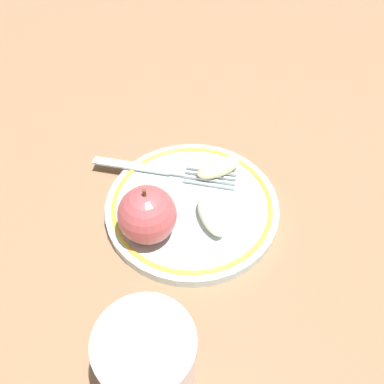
# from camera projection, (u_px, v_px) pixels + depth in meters

# --- Properties ---
(ground_plane) EXTENTS (2.00, 2.00, 0.00)m
(ground_plane) POSITION_uv_depth(u_px,v_px,m) (189.00, 200.00, 0.55)
(ground_plane) COLOR #926C4C
(plate) EXTENTS (0.21, 0.21, 0.02)m
(plate) POSITION_uv_depth(u_px,v_px,m) (192.00, 206.00, 0.53)
(plate) COLOR silver
(plate) RESTS_ON ground_plane
(apple_red_whole) EXTENTS (0.07, 0.07, 0.07)m
(apple_red_whole) POSITION_uv_depth(u_px,v_px,m) (147.00, 215.00, 0.47)
(apple_red_whole) COLOR #C05054
(apple_red_whole) RESTS_ON plate
(apple_slice_front) EXTENTS (0.05, 0.07, 0.02)m
(apple_slice_front) POSITION_uv_depth(u_px,v_px,m) (212.00, 216.00, 0.50)
(apple_slice_front) COLOR #ECEDCB
(apple_slice_front) RESTS_ON plate
(apple_slice_back) EXTENTS (0.06, 0.06, 0.02)m
(apple_slice_back) POSITION_uv_depth(u_px,v_px,m) (219.00, 168.00, 0.55)
(apple_slice_back) COLOR beige
(apple_slice_back) RESTS_ON plate
(fork) EXTENTS (0.19, 0.03, 0.00)m
(fork) POSITION_uv_depth(u_px,v_px,m) (159.00, 170.00, 0.56)
(fork) COLOR silver
(fork) RESTS_ON plate
(drinking_glass) EXTENTS (0.08, 0.08, 0.12)m
(drinking_glass) POSITION_uv_depth(u_px,v_px,m) (149.00, 368.00, 0.36)
(drinking_glass) COLOR silver
(drinking_glass) RESTS_ON ground_plane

